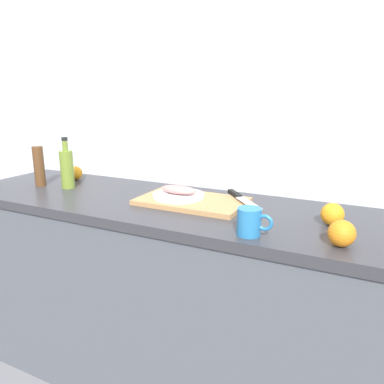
# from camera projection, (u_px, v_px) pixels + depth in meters

# --- Properties ---
(ground_plane) EXTENTS (12.00, 12.00, 0.00)m
(ground_plane) POSITION_uv_depth(u_px,v_px,m) (164.00, 375.00, 1.84)
(ground_plane) COLOR slate
(back_wall) EXTENTS (3.20, 0.05, 2.50)m
(back_wall) POSITION_uv_depth(u_px,v_px,m) (193.00, 115.00, 1.81)
(back_wall) COLOR silver
(back_wall) RESTS_ON ground_plane
(kitchen_counter) EXTENTS (2.00, 0.60, 0.90)m
(kitchen_counter) POSITION_uv_depth(u_px,v_px,m) (162.00, 294.00, 1.73)
(kitchen_counter) COLOR #4C5159
(kitchen_counter) RESTS_ON ground_plane
(cutting_board) EXTENTS (0.45, 0.27, 0.02)m
(cutting_board) POSITION_uv_depth(u_px,v_px,m) (192.00, 201.00, 1.58)
(cutting_board) COLOR tan
(cutting_board) RESTS_ON kitchen_counter
(white_plate) EXTENTS (0.22, 0.22, 0.01)m
(white_plate) POSITION_uv_depth(u_px,v_px,m) (179.00, 195.00, 1.60)
(white_plate) COLOR white
(white_plate) RESTS_ON cutting_board
(fish_fillet) EXTENTS (0.17, 0.07, 0.04)m
(fish_fillet) POSITION_uv_depth(u_px,v_px,m) (178.00, 190.00, 1.59)
(fish_fillet) COLOR tan
(fish_fillet) RESTS_ON white_plate
(chef_knife) EXTENTS (0.22, 0.23, 0.02)m
(chef_knife) POSITION_uv_depth(u_px,v_px,m) (239.00, 197.00, 1.57)
(chef_knife) COLOR silver
(chef_knife) RESTS_ON cutting_board
(olive_oil_bottle) EXTENTS (0.06, 0.06, 0.25)m
(olive_oil_bottle) POSITION_uv_depth(u_px,v_px,m) (67.00, 168.00, 1.82)
(olive_oil_bottle) COLOR olive
(olive_oil_bottle) RESTS_ON kitchen_counter
(coffee_mug_0) EXTENTS (0.12, 0.08, 0.09)m
(coffee_mug_0) POSITION_uv_depth(u_px,v_px,m) (250.00, 222.00, 1.21)
(coffee_mug_0) COLOR #2672B2
(coffee_mug_0) RESTS_ON kitchen_counter
(orange_0) EXTENTS (0.07, 0.07, 0.07)m
(orange_0) POSITION_uv_depth(u_px,v_px,m) (75.00, 173.00, 2.01)
(orange_0) COLOR orange
(orange_0) RESTS_ON kitchen_counter
(orange_1) EXTENTS (0.08, 0.08, 0.08)m
(orange_1) POSITION_uv_depth(u_px,v_px,m) (332.00, 215.00, 1.30)
(orange_1) COLOR orange
(orange_1) RESTS_ON kitchen_counter
(orange_2) EXTENTS (0.08, 0.08, 0.08)m
(orange_2) POSITION_uv_depth(u_px,v_px,m) (342.00, 233.00, 1.12)
(orange_2) COLOR orange
(orange_2) RESTS_ON kitchen_counter
(pepper_mill) EXTENTS (0.05, 0.05, 0.20)m
(pepper_mill) POSITION_uv_depth(u_px,v_px,m) (39.00, 166.00, 1.86)
(pepper_mill) COLOR brown
(pepper_mill) RESTS_ON kitchen_counter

